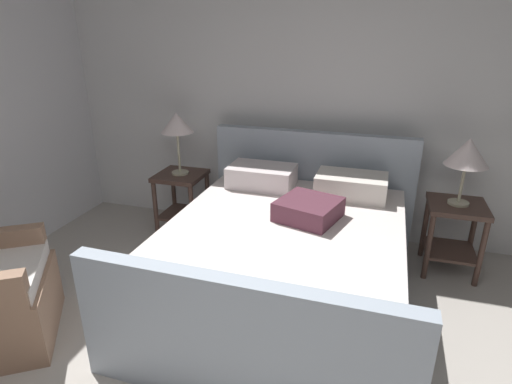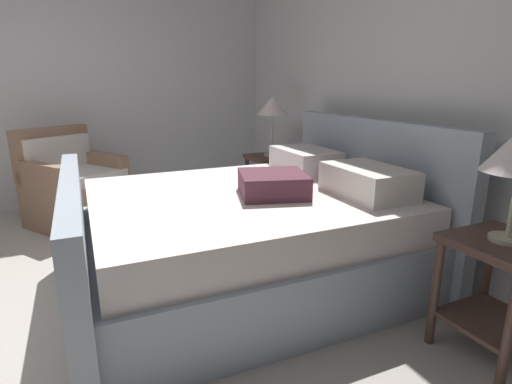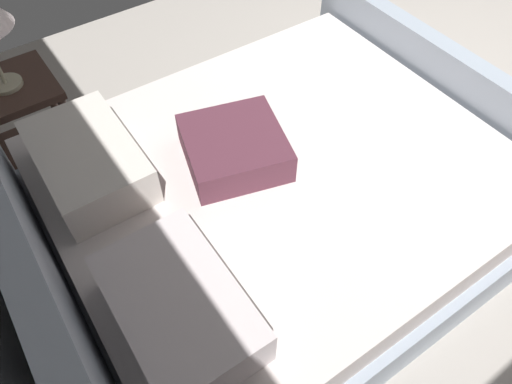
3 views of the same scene
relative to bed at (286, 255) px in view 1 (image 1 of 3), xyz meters
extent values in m
cube|color=silver|center=(0.04, 1.23, 1.06)|extent=(5.12, 0.12, 2.81)
cube|color=#97A3B1|center=(0.00, -0.04, -0.14)|extent=(1.72, 1.95, 0.40)
cube|color=#97A3B1|center=(0.01, 0.97, 0.18)|extent=(1.81, 0.13, 1.05)
cube|color=#97A3B1|center=(-0.02, -1.05, 0.05)|extent=(1.81, 0.13, 0.80)
cube|color=silver|center=(0.00, -0.04, 0.17)|extent=(1.64, 1.88, 0.22)
cube|color=silver|center=(-0.37, 0.64, 0.37)|extent=(0.57, 0.37, 0.18)
cube|color=silver|center=(0.39, 0.63, 0.37)|extent=(0.57, 0.37, 0.18)
cube|color=#572C3A|center=(0.13, 0.10, 0.35)|extent=(0.50, 0.50, 0.14)
cube|color=#483229|center=(1.22, 0.75, 0.24)|extent=(0.44, 0.44, 0.04)
cube|color=#483229|center=(1.22, 0.75, -0.16)|extent=(0.40, 0.40, 0.02)
cylinder|color=#483229|center=(1.03, 0.56, -0.06)|extent=(0.04, 0.04, 0.56)
cylinder|color=#483229|center=(1.41, 0.56, -0.06)|extent=(0.04, 0.04, 0.56)
cylinder|color=#483229|center=(1.03, 0.94, -0.06)|extent=(0.04, 0.04, 0.56)
cylinder|color=#483229|center=(1.41, 0.94, -0.06)|extent=(0.04, 0.04, 0.56)
cylinder|color=#B7B293|center=(1.22, 0.75, 0.27)|extent=(0.16, 0.16, 0.02)
cylinder|color=#B7B293|center=(1.22, 0.75, 0.43)|extent=(0.02, 0.02, 0.30)
cone|color=white|center=(1.22, 0.75, 0.68)|extent=(0.32, 0.32, 0.21)
cube|color=#483229|center=(-1.23, 0.79, 0.24)|extent=(0.44, 0.44, 0.04)
cube|color=#483229|center=(-1.23, 0.79, -0.16)|extent=(0.40, 0.40, 0.02)
cylinder|color=#483229|center=(-1.42, 0.60, -0.06)|extent=(0.04, 0.04, 0.56)
cylinder|color=#483229|center=(-1.04, 0.60, -0.06)|extent=(0.04, 0.04, 0.56)
cylinder|color=#483229|center=(-1.42, 0.98, -0.06)|extent=(0.04, 0.04, 0.56)
cylinder|color=#483229|center=(-1.04, 0.98, -0.06)|extent=(0.04, 0.04, 0.56)
cylinder|color=#B7B293|center=(-1.23, 0.79, 0.27)|extent=(0.16, 0.16, 0.02)
cylinder|color=#B7B293|center=(-1.23, 0.79, 0.47)|extent=(0.02, 0.02, 0.38)
cone|color=white|center=(-1.23, 0.79, 0.75)|extent=(0.30, 0.30, 0.18)
camera|label=1|loc=(0.56, -2.62, 1.55)|focal=29.20mm
camera|label=2|loc=(2.29, -1.02, 0.95)|focal=28.15mm
camera|label=3|loc=(-1.04, 0.82, 1.77)|focal=33.22mm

